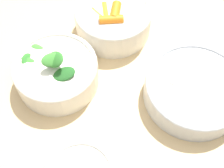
% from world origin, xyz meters
% --- Properties ---
extents(dining_table, '(1.30, 0.99, 0.74)m').
position_xyz_m(dining_table, '(0.00, 0.00, 0.65)').
color(dining_table, tan).
rests_on(dining_table, ground_plane).
extents(bowl_carrots, '(0.17, 0.17, 0.07)m').
position_xyz_m(bowl_carrots, '(-0.10, 0.09, 0.78)').
color(bowl_carrots, silver).
rests_on(bowl_carrots, dining_table).
extents(bowl_greens, '(0.17, 0.17, 0.10)m').
position_xyz_m(bowl_greens, '(-0.05, -0.09, 0.78)').
color(bowl_greens, silver).
rests_on(bowl_greens, dining_table).
extents(bowl_beans_hotdog, '(0.20, 0.20, 0.05)m').
position_xyz_m(bowl_beans_hotdog, '(0.13, 0.11, 0.77)').
color(bowl_beans_hotdog, silver).
rests_on(bowl_beans_hotdog, dining_table).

